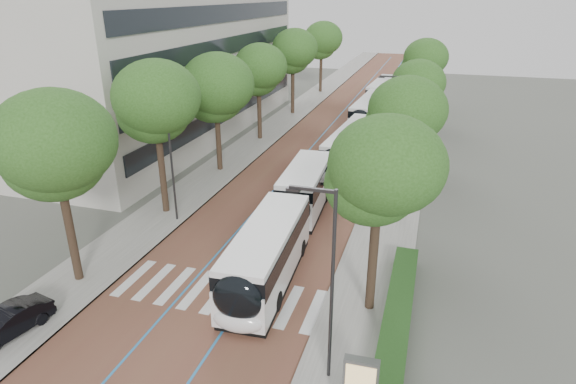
# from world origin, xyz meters

# --- Properties ---
(ground) EXTENTS (160.00, 160.00, 0.00)m
(ground) POSITION_xyz_m (0.00, 0.00, 0.00)
(ground) COLOR #51544C
(ground) RESTS_ON ground
(road) EXTENTS (11.00, 140.00, 0.02)m
(road) POSITION_xyz_m (0.00, 40.00, 0.01)
(road) COLOR brown
(road) RESTS_ON ground
(sidewalk_left) EXTENTS (4.00, 140.00, 0.12)m
(sidewalk_left) POSITION_xyz_m (-7.50, 40.00, 0.06)
(sidewalk_left) COLOR gray
(sidewalk_left) RESTS_ON ground
(sidewalk_right) EXTENTS (4.00, 140.00, 0.12)m
(sidewalk_right) POSITION_xyz_m (7.50, 40.00, 0.06)
(sidewalk_right) COLOR gray
(sidewalk_right) RESTS_ON ground
(kerb_left) EXTENTS (0.20, 140.00, 0.14)m
(kerb_left) POSITION_xyz_m (-5.60, 40.00, 0.06)
(kerb_left) COLOR gray
(kerb_left) RESTS_ON ground
(kerb_right) EXTENTS (0.20, 140.00, 0.14)m
(kerb_right) POSITION_xyz_m (5.60, 40.00, 0.06)
(kerb_right) COLOR gray
(kerb_right) RESTS_ON ground
(zebra_crossing) EXTENTS (10.55, 3.60, 0.01)m
(zebra_crossing) POSITION_xyz_m (0.20, 1.00, 0.03)
(zebra_crossing) COLOR silver
(zebra_crossing) RESTS_ON ground
(lane_line_left) EXTENTS (0.12, 126.00, 0.01)m
(lane_line_left) POSITION_xyz_m (-1.60, 40.00, 0.02)
(lane_line_left) COLOR #2576BA
(lane_line_left) RESTS_ON road
(lane_line_right) EXTENTS (0.12, 126.00, 0.01)m
(lane_line_right) POSITION_xyz_m (1.60, 40.00, 0.02)
(lane_line_right) COLOR #2576BA
(lane_line_right) RESTS_ON road
(office_building) EXTENTS (18.11, 40.00, 14.00)m
(office_building) POSITION_xyz_m (-19.47, 28.00, 7.00)
(office_building) COLOR #9F9C93
(office_building) RESTS_ON ground
(hedge) EXTENTS (1.20, 14.00, 0.80)m
(hedge) POSITION_xyz_m (9.10, 0.00, 0.52)
(hedge) COLOR #1E4116
(hedge) RESTS_ON sidewalk_right
(streetlight_near) EXTENTS (1.82, 0.20, 8.00)m
(streetlight_near) POSITION_xyz_m (6.62, -3.00, 4.82)
(streetlight_near) COLOR #2B2B2D
(streetlight_near) RESTS_ON sidewalk_right
(streetlight_far) EXTENTS (1.82, 0.20, 8.00)m
(streetlight_far) POSITION_xyz_m (6.62, 22.00, 4.82)
(streetlight_far) COLOR #2B2B2D
(streetlight_far) RESTS_ON sidewalk_right
(lamp_post_left) EXTENTS (0.14, 0.14, 8.00)m
(lamp_post_left) POSITION_xyz_m (-6.10, 8.00, 4.12)
(lamp_post_left) COLOR #2B2B2D
(lamp_post_left) RESTS_ON sidewalk_left
(trees_left) EXTENTS (5.95, 60.71, 9.91)m
(trees_left) POSITION_xyz_m (-7.50, 24.61, 7.20)
(trees_left) COLOR black
(trees_left) RESTS_ON ground
(trees_right) EXTENTS (5.31, 47.18, 9.06)m
(trees_right) POSITION_xyz_m (7.70, 22.66, 6.50)
(trees_right) COLOR black
(trees_right) RESTS_ON ground
(lead_bus) EXTENTS (3.47, 18.50, 3.20)m
(lead_bus) POSITION_xyz_m (1.99, 6.65, 1.63)
(lead_bus) COLOR black
(lead_bus) RESTS_ON ground
(bus_queued_0) EXTENTS (3.31, 12.53, 3.20)m
(bus_queued_0) POSITION_xyz_m (2.99, 22.58, 1.62)
(bus_queued_0) COLOR silver
(bus_queued_0) RESTS_ON ground
(bus_queued_1) EXTENTS (3.13, 12.51, 3.20)m
(bus_queued_1) POSITION_xyz_m (2.67, 36.45, 1.62)
(bus_queued_1) COLOR silver
(bus_queued_1) RESTS_ON ground
(bus_queued_2) EXTENTS (3.19, 12.51, 3.20)m
(bus_queued_2) POSITION_xyz_m (2.65, 48.59, 1.62)
(bus_queued_2) COLOR silver
(bus_queued_2) RESTS_ON ground
(parked_car) EXTENTS (2.18, 4.09, 1.28)m
(parked_car) POSITION_xyz_m (-7.31, -4.78, 0.76)
(parked_car) COLOR black
(parked_car) RESTS_ON sidewalk_left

